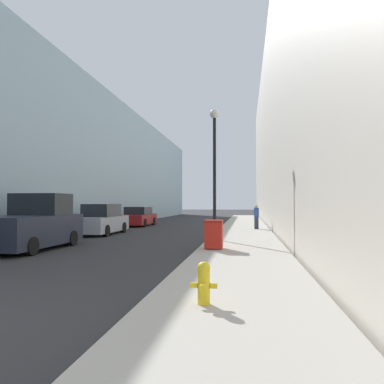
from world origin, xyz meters
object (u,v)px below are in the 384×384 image
object	(u,v)px
pedestrian_on_sidewalk	(256,217)
parked_sedan_far	(138,217)
trash_bin	(214,234)
fire_hydrant	(204,282)
pickup_truck	(31,226)
parked_sedan_near	(102,221)
lamppost	(215,159)

from	to	relation	value
pedestrian_on_sidewalk	parked_sedan_far	bearing A→B (deg)	154.64
trash_bin	pedestrian_on_sidewalk	bearing A→B (deg)	80.52
parked_sedan_far	pedestrian_on_sidewalk	xyz separation A→B (m)	(9.12, -4.32, 0.23)
fire_hydrant	pedestrian_on_sidewalk	size ratio (longest dim) A/B	0.45
pedestrian_on_sidewalk	fire_hydrant	bearing A→B (deg)	-94.16
pickup_truck	parked_sedan_near	world-z (taller)	pickup_truck
fire_hydrant	parked_sedan_far	distance (m)	23.91
lamppost	parked_sedan_far	xyz separation A→B (m)	(-7.05, 11.77, -3.13)
fire_hydrant	trash_bin	world-z (taller)	trash_bin
parked_sedan_far	pedestrian_on_sidewalk	world-z (taller)	pedestrian_on_sidewalk
pickup_truck	parked_sedan_far	xyz separation A→B (m)	(-0.14, 15.13, -0.22)
fire_hydrant	pickup_truck	xyz separation A→B (m)	(-7.65, 7.48, 0.41)
lamppost	pickup_truck	distance (m)	8.22
fire_hydrant	parked_sedan_near	world-z (taller)	parked_sedan_near
trash_bin	lamppost	size ratio (longest dim) A/B	0.17
lamppost	pedestrian_on_sidewalk	size ratio (longest dim) A/B	3.82
trash_bin	parked_sedan_near	world-z (taller)	parked_sedan_near
parked_sedan_far	fire_hydrant	bearing A→B (deg)	-70.99
parked_sedan_near	parked_sedan_far	world-z (taller)	parked_sedan_near
trash_bin	parked_sedan_near	size ratio (longest dim) A/B	0.22
fire_hydrant	parked_sedan_near	bearing A→B (deg)	117.57
fire_hydrant	pickup_truck	bearing A→B (deg)	135.67
trash_bin	pedestrian_on_sidewalk	xyz separation A→B (m)	(1.81, 10.84, 0.25)
lamppost	parked_sedan_far	bearing A→B (deg)	120.93
fire_hydrant	trash_bin	bearing A→B (deg)	93.69
pickup_truck	pedestrian_on_sidewalk	size ratio (longest dim) A/B	3.12
pedestrian_on_sidewalk	lamppost	bearing A→B (deg)	-105.50
fire_hydrant	pickup_truck	size ratio (longest dim) A/B	0.14
lamppost	pedestrian_on_sidewalk	distance (m)	8.26
fire_hydrant	trash_bin	distance (m)	7.47
fire_hydrant	parked_sedan_far	bearing A→B (deg)	109.01
pedestrian_on_sidewalk	parked_sedan_near	bearing A→B (deg)	-157.20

